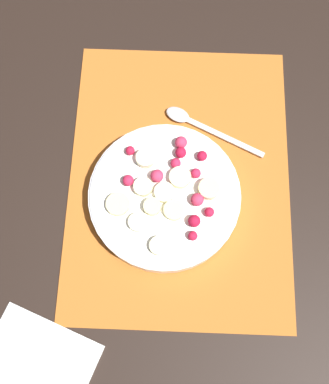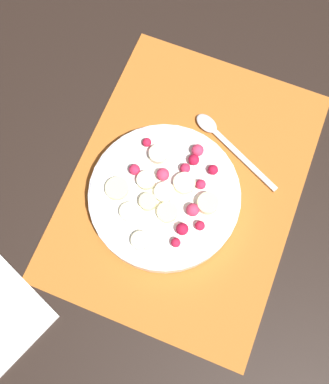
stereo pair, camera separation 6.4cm
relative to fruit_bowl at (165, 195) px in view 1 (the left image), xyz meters
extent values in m
plane|color=black|center=(-0.04, 0.02, -0.03)|extent=(3.00, 3.00, 0.00)
cube|color=#B26023|center=(-0.04, 0.02, -0.02)|extent=(0.48, 0.36, 0.01)
cylinder|color=white|center=(0.00, 0.00, -0.01)|extent=(0.24, 0.24, 0.03)
torus|color=white|center=(0.00, 0.00, 0.01)|extent=(0.24, 0.24, 0.01)
cylinder|color=white|center=(0.00, 0.00, 0.01)|extent=(0.21, 0.21, 0.00)
cylinder|color=#F4EAB7|center=(0.00, 0.00, 0.02)|extent=(0.04, 0.04, 0.01)
cylinder|color=beige|center=(-0.01, 0.07, 0.02)|extent=(0.05, 0.05, 0.01)
cylinder|color=beige|center=(0.08, -0.01, 0.02)|extent=(0.04, 0.04, 0.01)
cylinder|color=#F4EAB7|center=(-0.01, -0.03, 0.02)|extent=(0.03, 0.03, 0.01)
cylinder|color=beige|center=(0.03, 0.02, 0.02)|extent=(0.04, 0.04, 0.01)
cylinder|color=beige|center=(0.02, -0.02, 0.02)|extent=(0.04, 0.04, 0.01)
cylinder|color=beige|center=(-0.02, 0.02, 0.02)|extent=(0.04, 0.04, 0.01)
cylinder|color=beige|center=(0.02, -0.07, 0.02)|extent=(0.05, 0.05, 0.01)
cylinder|color=#F4EAB7|center=(-0.05, -0.03, 0.02)|extent=(0.04, 0.04, 0.01)
cylinder|color=#F4EAB7|center=(0.05, -0.04, 0.02)|extent=(0.04, 0.04, 0.01)
sphere|color=#B21433|center=(0.04, 0.05, 0.02)|extent=(0.02, 0.02, 0.02)
sphere|color=#B21433|center=(-0.06, 0.06, 0.02)|extent=(0.02, 0.02, 0.02)
sphere|color=#B21433|center=(-0.06, 0.02, 0.02)|extent=(0.02, 0.02, 0.02)
sphere|color=#DB3356|center=(-0.08, 0.03, 0.02)|extent=(0.02, 0.02, 0.02)
sphere|color=#D12347|center=(-0.03, 0.05, 0.02)|extent=(0.02, 0.02, 0.02)
sphere|color=#DB3356|center=(-0.02, -0.01, 0.02)|extent=(0.02, 0.02, 0.02)
sphere|color=red|center=(-0.07, -0.06, 0.02)|extent=(0.01, 0.01, 0.01)
sphere|color=red|center=(0.03, 0.07, 0.02)|extent=(0.01, 0.01, 0.01)
sphere|color=#DB3356|center=(0.01, 0.05, 0.02)|extent=(0.02, 0.02, 0.02)
sphere|color=#D12347|center=(-0.02, -0.06, 0.02)|extent=(0.02, 0.02, 0.02)
sphere|color=red|center=(0.07, 0.04, 0.02)|extent=(0.01, 0.01, 0.01)
sphere|color=#D12347|center=(-0.05, 0.02, 0.02)|extent=(0.02, 0.02, 0.02)
cube|color=silver|center=(-0.11, 0.10, -0.02)|extent=(0.07, 0.13, 0.00)
ellipsoid|color=silver|center=(-0.15, 0.02, -0.02)|extent=(0.04, 0.05, 0.01)
cube|color=white|center=(0.26, -0.18, -0.02)|extent=(0.19, 0.20, 0.01)
camera|label=1|loc=(0.19, 0.01, 0.64)|focal=40.00mm
camera|label=2|loc=(0.18, 0.07, 0.64)|focal=40.00mm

